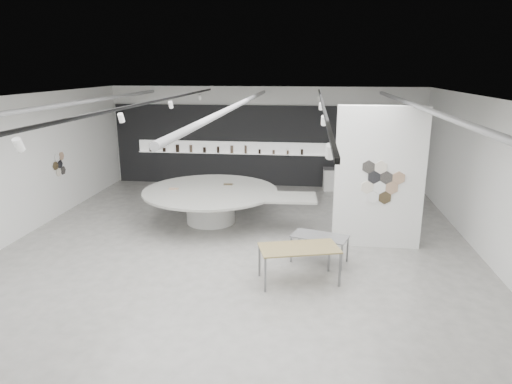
# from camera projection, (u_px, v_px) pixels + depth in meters

# --- Properties ---
(room) EXTENTS (12.02, 14.02, 3.82)m
(room) POSITION_uv_depth(u_px,v_px,m) (231.00, 172.00, 10.86)
(room) COLOR #9C9A93
(room) RESTS_ON ground
(back_wall_display) EXTENTS (11.80, 0.27, 3.10)m
(back_wall_display) POSITION_uv_depth(u_px,v_px,m) (262.00, 146.00, 17.64)
(back_wall_display) COLOR black
(back_wall_display) RESTS_ON ground
(partition_column) EXTENTS (2.20, 0.38, 3.60)m
(partition_column) POSITION_uv_depth(u_px,v_px,m) (379.00, 178.00, 11.47)
(partition_column) COLOR white
(partition_column) RESTS_ON ground
(display_island) EXTENTS (5.20, 4.13, 1.02)m
(display_island) POSITION_uv_depth(u_px,v_px,m) (213.00, 201.00, 13.51)
(display_island) COLOR white
(display_island) RESTS_ON ground
(sample_table_wood) EXTENTS (1.84, 1.26, 0.79)m
(sample_table_wood) POSITION_uv_depth(u_px,v_px,m) (299.00, 250.00, 9.72)
(sample_table_wood) COLOR olive
(sample_table_wood) RESTS_ON ground
(sample_table_stone) EXTENTS (1.42, 1.00, 0.66)m
(sample_table_stone) POSITION_uv_depth(u_px,v_px,m) (320.00, 238.00, 10.74)
(sample_table_stone) COLOR slate
(sample_table_stone) RESTS_ON ground
(kitchen_counter) EXTENTS (1.50, 0.67, 1.15)m
(kitchen_counter) POSITION_uv_depth(u_px,v_px,m) (343.00, 179.00, 17.17)
(kitchen_counter) COLOR white
(kitchen_counter) RESTS_ON ground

